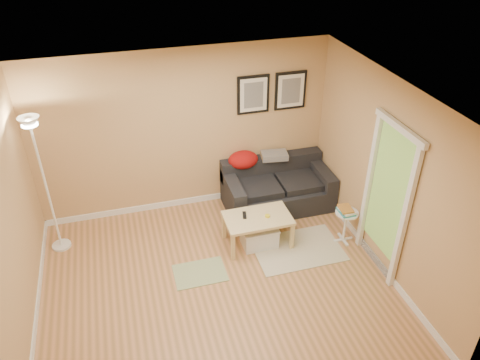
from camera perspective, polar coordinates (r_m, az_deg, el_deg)
The scene contains 24 objects.
floor at distance 6.29m, azimuth -2.75°, elevation -12.90°, with size 4.50×4.50×0.00m, color tan.
ceiling at distance 4.81m, azimuth -3.55°, elevation 9.48°, with size 4.50×4.50×0.00m, color white.
wall_back at distance 7.15m, azimuth -6.83°, elevation 5.79°, with size 4.50×4.50×0.00m, color tan.
wall_front at distance 4.04m, azimuth 3.87°, elevation -19.24°, with size 4.50×4.50×0.00m, color tan.
wall_left at distance 5.53m, azimuth -26.59°, elevation -6.62°, with size 4.00×4.00×0.00m, color tan.
wall_right at distance 6.24m, azimuth 17.41°, elevation 0.23°, with size 4.00×4.00×0.00m, color tan.
baseboard_back at distance 7.77m, azimuth -6.23°, elevation -2.52°, with size 4.50×0.02×0.10m, color white.
baseboard_left at distance 6.32m, azimuth -23.69°, elevation -15.53°, with size 0.02×4.00×0.10m, color white.
baseboard_right at distance 6.96m, azimuth 15.68°, elevation -8.54°, with size 0.02×4.00×0.10m, color white.
sofa at distance 7.52m, azimuth 4.66°, elevation -0.76°, with size 1.70×0.90×0.75m, color black, non-canonical shape.
red_throw at distance 7.43m, azimuth 0.39°, elevation 2.49°, with size 0.48×0.36×0.28m, color #A0110E, non-canonical shape.
plaid_throw at distance 7.55m, azimuth 4.21°, elevation 3.01°, with size 0.42×0.26×0.10m, color tan, non-canonical shape.
framed_print_left at distance 7.14m, azimuth 1.62°, elevation 10.40°, with size 0.50×0.04×0.60m, color black, non-canonical shape.
framed_print_right at distance 7.34m, azimuth 6.18°, elevation 10.83°, with size 0.50×0.04×0.60m, color black, non-canonical shape.
area_rug at distance 6.88m, azimuth 7.06°, elevation -8.37°, with size 1.25×0.85×0.01m, color beige.
green_runner at distance 6.49m, azimuth -4.92°, elevation -11.24°, with size 0.70×0.50×0.01m, color #668C4C.
coffee_table at distance 6.80m, azimuth 2.15°, elevation -6.13°, with size 0.95×0.58×0.47m, color beige, non-canonical shape.
remote_control at distance 6.67m, azimuth 0.55°, elevation -4.31°, with size 0.05×0.16×0.02m, color black.
tape_roll at distance 6.66m, azimuth 3.37°, elevation -4.41°, with size 0.07×0.07×0.03m, color yellow.
storage_bin at distance 6.83m, azimuth 2.36°, elevation -6.82°, with size 0.51×0.38×0.32m, color white, non-canonical shape.
side_table at distance 7.00m, azimuth 12.70°, elevation -5.55°, with size 0.34×0.34×0.51m, color white, non-canonical shape.
book_stack at distance 6.82m, azimuth 12.85°, elevation -3.60°, with size 0.19×0.26×0.08m, color teal, non-canonical shape.
floor_lamp at distance 6.82m, azimuth -22.51°, elevation -1.19°, with size 0.27×0.27×2.07m, color white, non-canonical shape.
doorway at distance 6.26m, azimuth 17.32°, elevation -2.67°, with size 0.12×1.01×2.13m, color white, non-canonical shape.
Camera 1 is at (-0.94, -4.34, 4.46)m, focal length 34.91 mm.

